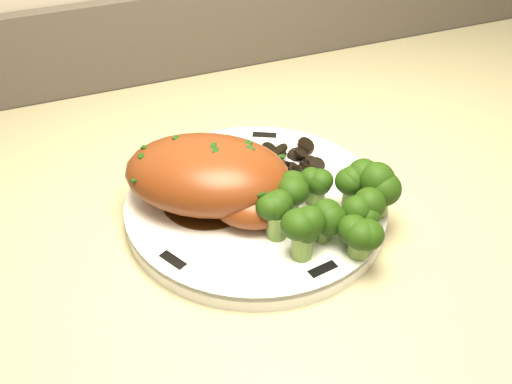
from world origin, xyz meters
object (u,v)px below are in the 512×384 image
object	(u,v)px
plate	(256,206)
chicken_breast	(212,178)
counter	(511,333)
broccoli_florets	(329,207)

from	to	relation	value
plate	chicken_breast	bearing A→B (deg)	164.57
counter	plate	xyz separation A→B (m)	(-0.45, -0.00, 0.41)
counter	chicken_breast	bearing A→B (deg)	178.64
counter	plate	size ratio (longest dim) A/B	6.87
chicken_breast	broccoli_florets	size ratio (longest dim) A/B	1.47
broccoli_florets	chicken_breast	bearing A→B (deg)	140.33
plate	chicken_breast	world-z (taller)	chicken_breast
broccoli_florets	counter	bearing A→B (deg)	9.36
counter	broccoli_florets	world-z (taller)	counter
counter	chicken_breast	xyz separation A→B (m)	(-0.49, 0.01, 0.45)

